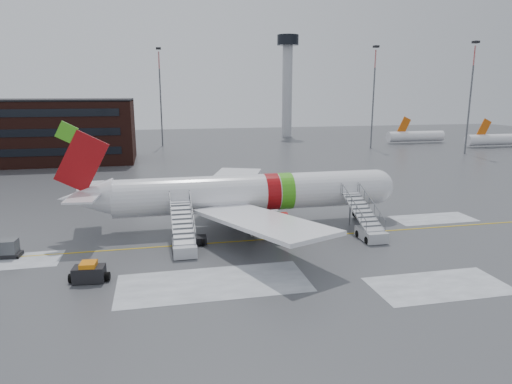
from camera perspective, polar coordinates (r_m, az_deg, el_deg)
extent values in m
plane|color=#494C4F|center=(44.64, 0.75, -5.56)|extent=(260.00, 260.00, 0.00)
cylinder|color=white|center=(47.47, -0.52, -0.08)|extent=(28.00, 3.80, 3.80)
sphere|color=white|center=(52.12, 14.72, 0.65)|extent=(3.80, 3.80, 3.80)
cube|color=black|center=(52.51, 15.77, 1.23)|extent=(1.09, 1.60, 0.97)
cone|color=white|center=(46.96, -20.50, -0.72)|extent=(5.20, 3.72, 3.72)
cube|color=#9B0B0F|center=(46.33, -20.96, 3.56)|extent=(5.27, 0.30, 6.09)
cube|color=#47B31C|center=(46.20, -22.59, 6.91)|extent=(2.16, 0.26, 2.16)
cube|color=white|center=(49.31, -19.93, 0.71)|extent=(3.07, 4.85, 0.18)
cube|color=white|center=(44.28, -20.76, -0.64)|extent=(3.07, 4.85, 0.18)
cube|color=white|center=(55.60, -3.33, 1.14)|extent=(10.72, 15.97, 1.13)
cube|color=white|center=(39.37, 0.61, -3.64)|extent=(10.72, 15.97, 1.13)
cylinder|color=white|center=(52.98, -1.15, -0.91)|extent=(3.40, 2.10, 2.10)
cylinder|color=white|center=(43.17, 1.57, -4.05)|extent=(3.40, 2.10, 2.10)
cylinder|color=#595B60|center=(51.84, 12.59, -2.25)|extent=(0.20, 0.20, 1.80)
cylinder|color=black|center=(51.96, 12.56, -2.73)|extent=(0.90, 0.56, 0.90)
cylinder|color=black|center=(50.40, -1.63, -2.90)|extent=(0.90, 0.56, 0.90)
cylinder|color=black|center=(45.88, -0.50, -4.47)|extent=(0.90, 0.56, 0.90)
cube|color=#B0B3B8|center=(44.81, 14.21, -5.15)|extent=(2.00, 3.20, 1.00)
cube|color=#B0B3B8|center=(46.16, 13.17, -2.41)|extent=(1.90, 5.87, 2.52)
cube|color=#B0B3B8|center=(48.79, 11.58, -0.11)|extent=(1.90, 1.40, 0.15)
cylinder|color=#595B60|center=(48.83, 11.69, -2.16)|extent=(0.16, 0.16, 3.40)
cylinder|color=black|center=(43.63, 13.72, -5.88)|extent=(0.25, 0.70, 0.70)
cylinder|color=black|center=(46.11, 14.65, -4.93)|extent=(0.25, 0.70, 0.70)
cube|color=#B9BBC1|center=(40.35, -8.95, -6.90)|extent=(2.00, 3.20, 1.00)
cube|color=#B9BBC1|center=(41.84, -9.21, -3.79)|extent=(1.90, 5.87, 2.52)
cube|color=#B9BBC1|center=(44.72, -9.52, -1.18)|extent=(1.90, 1.40, 0.15)
cylinder|color=#595B60|center=(44.77, -9.41, -3.41)|extent=(0.16, 0.16, 3.40)
cylinder|color=black|center=(39.44, -10.16, -7.72)|extent=(0.25, 0.70, 0.70)
cylinder|color=black|center=(41.41, -7.78, -6.64)|extent=(0.25, 0.70, 0.70)
cube|color=black|center=(42.72, -7.89, -5.97)|extent=(2.54, 1.43, 0.62)
cube|color=silver|center=(42.52, -8.52, -5.20)|extent=(1.29, 1.29, 0.80)
cube|color=black|center=(42.43, -8.53, -4.80)|extent=(1.11, 1.20, 0.13)
cylinder|color=black|center=(42.14, -9.07, -6.39)|extent=(0.29, 0.63, 0.62)
cylinder|color=black|center=(42.20, -6.64, -6.29)|extent=(0.29, 0.63, 0.62)
cylinder|color=black|center=(43.32, -9.10, -5.87)|extent=(0.29, 0.63, 0.62)
cylinder|color=black|center=(43.38, -6.75, -5.77)|extent=(0.29, 0.63, 0.62)
cube|color=black|center=(44.51, -28.42, -6.90)|extent=(1.97, 1.50, 0.30)
cube|color=#515458|center=(44.31, -28.52, -6.07)|extent=(1.45, 1.38, 1.28)
cylinder|color=black|center=(44.85, -27.16, -6.74)|extent=(0.17, 0.27, 0.26)
cube|color=black|center=(36.48, -20.13, -9.57)|extent=(2.37, 1.55, 1.13)
cube|color=orange|center=(36.24, -20.21, -8.58)|extent=(1.24, 1.34, 0.45)
cylinder|color=black|center=(36.73, -21.51, -10.01)|extent=(1.19, 0.78, 0.68)
cylinder|color=black|center=(36.47, -18.67, -9.95)|extent=(1.19, 0.78, 0.68)
cylinder|color=#B2B5BA|center=(141.96, 3.92, 12.58)|extent=(3.00, 3.00, 28.00)
cylinder|color=black|center=(142.71, 4.01, 18.41)|extent=(6.40, 6.40, 3.00)
cylinder|color=#595B60|center=(115.59, 14.38, 10.05)|extent=(0.36, 0.36, 19.20)
cylinder|color=#CC7272|center=(115.74, 14.70, 15.75)|extent=(0.32, 0.32, 4.32)
cube|color=black|center=(115.95, 14.79, 17.17)|extent=(1.20, 1.20, 0.50)
cylinder|color=#595B60|center=(119.39, -11.79, 10.25)|extent=(0.36, 0.36, 19.20)
cylinder|color=#CC7272|center=(119.53, -12.04, 15.77)|extent=(0.32, 0.32, 4.32)
cube|color=black|center=(119.74, -12.11, 17.14)|extent=(1.20, 1.20, 0.50)
cylinder|color=#595B60|center=(112.14, 25.07, 9.21)|extent=(0.36, 0.36, 19.20)
cylinder|color=#CC7272|center=(112.29, 25.63, 15.07)|extent=(0.32, 0.32, 4.32)
cube|color=black|center=(112.51, 25.78, 16.53)|extent=(1.20, 1.20, 0.50)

